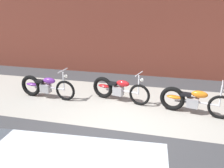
% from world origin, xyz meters
% --- Properties ---
extents(ground_plane, '(80.00, 80.00, 0.00)m').
position_xyz_m(ground_plane, '(0.00, 0.00, 0.00)').
color(ground_plane, '#38383A').
extents(sidewalk_slab, '(36.00, 3.50, 0.01)m').
position_xyz_m(sidewalk_slab, '(0.00, 1.75, 0.00)').
color(sidewalk_slab, '#9E998E').
rests_on(sidewalk_slab, ground).
extents(brick_building_wall, '(36.00, 0.50, 4.96)m').
position_xyz_m(brick_building_wall, '(0.00, 5.20, 2.48)').
color(brick_building_wall, brown).
rests_on(brick_building_wall, ground).
extents(motorcycle_purple, '(2.01, 0.58, 1.03)m').
position_xyz_m(motorcycle_purple, '(-2.93, 1.54, 0.40)').
color(motorcycle_purple, black).
rests_on(motorcycle_purple, ground).
extents(motorcycle_red, '(1.97, 0.74, 1.03)m').
position_xyz_m(motorcycle_red, '(-0.53, 1.90, 0.40)').
color(motorcycle_red, black).
rests_on(motorcycle_red, ground).
extents(motorcycle_orange, '(1.99, 0.69, 1.03)m').
position_xyz_m(motorcycle_orange, '(1.72, 1.49, 0.40)').
color(motorcycle_orange, black).
rests_on(motorcycle_orange, ground).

